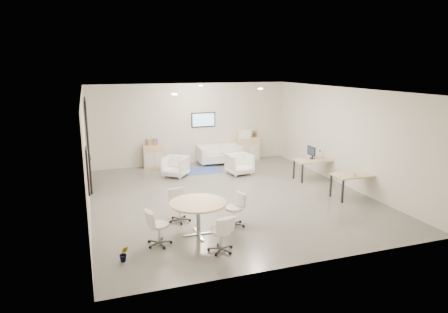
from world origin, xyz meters
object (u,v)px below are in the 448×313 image
Objects in this scene: armchair_right at (240,163)px; round_table at (198,205)px; sideboard_left at (153,156)px; loveseat at (219,155)px; desk_rear at (314,162)px; sideboard_right at (247,149)px; armchair_left at (175,165)px; desk_front at (356,176)px.

round_table is at bearing -128.76° from armchair_right.
sideboard_left is 0.52× the size of loveseat.
armchair_right is 2.65m from desk_rear.
sideboard_right is 7.76m from round_table.
sideboard_right is 1.32m from loveseat.
round_table reaches higher than loveseat.
loveseat is at bearing 70.68° from armchair_left.
desk_front is at bearing -64.49° from loveseat.
armchair_right is (0.18, -1.82, 0.07)m from loveseat.
desk_front is at bearing 12.07° from round_table.
sideboard_left is 0.93× the size of sideboard_right.
sideboard_right reaches higher than round_table.
armchair_right is 5.47m from round_table.
desk_rear is at bearing -34.73° from sideboard_left.
round_table is (-2.66, -6.50, 0.37)m from loveseat.
desk_front reaches higher than desk_rear.
loveseat is (2.63, -0.20, -0.09)m from sideboard_left.
desk_rear is (1.09, -3.45, 0.15)m from sideboard_right.
desk_rear is at bearing 14.63° from armchair_left.
sideboard_left reaches higher than desk_rear.
loveseat is at bearing -172.25° from sideboard_right.
desk_rear is (5.01, -3.48, 0.19)m from sideboard_left.
sideboard_left reaches higher than desk_front.
armchair_right is at bearing -83.97° from loveseat.
sideboard_left is 6.10m from desk_rear.
desk_front is at bearing -64.31° from armchair_right.
armchair_left is (0.52, -1.57, -0.04)m from sideboard_left.
armchair_left is at bearing 161.14° from armchair_right.
loveseat is 2.06× the size of armchair_right.
sideboard_left is at bearing 132.25° from desk_front.
desk_rear is 5.99m from round_table.
round_table is at bearing -58.57° from armchair_left.
loveseat is 1.30× the size of round_table.
sideboard_left is at bearing 136.56° from armchair_right.
armchair_right reaches higher than desk_front.
sideboard_right is at bearing 53.15° from armchair_right.
sideboard_right reaches higher than sideboard_left.
loveseat is 1.27× the size of desk_rear.
armchair_left is (-2.10, -1.37, 0.06)m from loveseat.
round_table is at bearing -168.24° from desk_front.
sideboard_right is at bearing 59.34° from round_table.
armchair_right is at bearing 145.70° from desk_rear.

